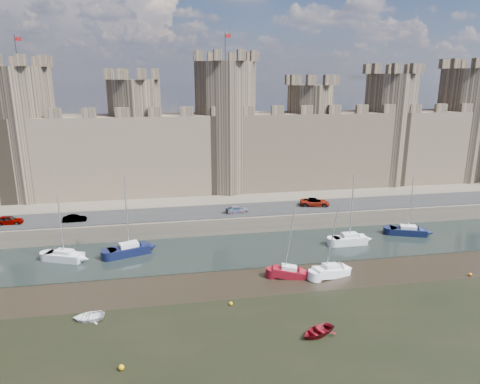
{
  "coord_description": "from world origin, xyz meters",
  "views": [
    {
      "loc": [
        -9.29,
        -29.48,
        22.87
      ],
      "look_at": [
        -0.05,
        22.0,
        8.8
      ],
      "focal_mm": 32.0,
      "sensor_mm": 36.0,
      "label": 1
    }
  ],
  "objects_px": {
    "car_0": "(9,220)",
    "sailboat_4": "(289,272)",
    "sailboat_0": "(64,256)",
    "sailboat_2": "(350,239)",
    "sailboat_1": "(129,249)",
    "car_1": "(75,218)",
    "car_3": "(315,202)",
    "sailboat_5": "(331,271)",
    "sailboat_3": "(408,231)",
    "car_2": "(237,209)"
  },
  "relations": [
    {
      "from": "car_1",
      "to": "sailboat_2",
      "type": "distance_m",
      "value": 39.63
    },
    {
      "from": "car_0",
      "to": "sailboat_1",
      "type": "xyz_separation_m",
      "value": [
        17.16,
        -8.34,
        -2.32
      ]
    },
    {
      "from": "sailboat_0",
      "to": "sailboat_2",
      "type": "height_order",
      "value": "sailboat_2"
    },
    {
      "from": "sailboat_4",
      "to": "sailboat_3",
      "type": "bearing_deg",
      "value": 39.49
    },
    {
      "from": "sailboat_1",
      "to": "sailboat_5",
      "type": "bearing_deg",
      "value": -42.7
    },
    {
      "from": "sailboat_1",
      "to": "sailboat_4",
      "type": "height_order",
      "value": "sailboat_1"
    },
    {
      "from": "sailboat_4",
      "to": "sailboat_2",
      "type": "bearing_deg",
      "value": 50.18
    },
    {
      "from": "sailboat_4",
      "to": "sailboat_5",
      "type": "xyz_separation_m",
      "value": [
        4.98,
        -0.61,
        0.01
      ]
    },
    {
      "from": "sailboat_1",
      "to": "sailboat_3",
      "type": "distance_m",
      "value": 40.51
    },
    {
      "from": "car_1",
      "to": "sailboat_0",
      "type": "bearing_deg",
      "value": 178.61
    },
    {
      "from": "car_3",
      "to": "sailboat_3",
      "type": "distance_m",
      "value": 14.72
    },
    {
      "from": "sailboat_5",
      "to": "car_2",
      "type": "bearing_deg",
      "value": 98.99
    },
    {
      "from": "car_1",
      "to": "sailboat_5",
      "type": "xyz_separation_m",
      "value": [
        32.08,
        -18.4,
        -2.33
      ]
    },
    {
      "from": "car_1",
      "to": "sailboat_2",
      "type": "height_order",
      "value": "sailboat_2"
    },
    {
      "from": "sailboat_4",
      "to": "car_2",
      "type": "bearing_deg",
      "value": 113.53
    },
    {
      "from": "sailboat_3",
      "to": "sailboat_4",
      "type": "bearing_deg",
      "value": -133.62
    },
    {
      "from": "sailboat_0",
      "to": "car_0",
      "type": "bearing_deg",
      "value": 157.85
    },
    {
      "from": "car_3",
      "to": "sailboat_0",
      "type": "distance_m",
      "value": 38.39
    },
    {
      "from": "car_3",
      "to": "sailboat_1",
      "type": "height_order",
      "value": "sailboat_1"
    },
    {
      "from": "car_1",
      "to": "sailboat_0",
      "type": "relative_size",
      "value": 0.36
    },
    {
      "from": "car_0",
      "to": "sailboat_3",
      "type": "relative_size",
      "value": 0.43
    },
    {
      "from": "car_2",
      "to": "sailboat_4",
      "type": "relative_size",
      "value": 0.4
    },
    {
      "from": "car_3",
      "to": "sailboat_5",
      "type": "distance_m",
      "value": 20.56
    },
    {
      "from": "sailboat_2",
      "to": "sailboat_5",
      "type": "height_order",
      "value": "sailboat_2"
    },
    {
      "from": "sailboat_2",
      "to": "sailboat_3",
      "type": "distance_m",
      "value": 10.39
    },
    {
      "from": "car_3",
      "to": "sailboat_5",
      "type": "height_order",
      "value": "sailboat_5"
    },
    {
      "from": "car_3",
      "to": "sailboat_4",
      "type": "height_order",
      "value": "sailboat_4"
    },
    {
      "from": "car_3",
      "to": "sailboat_0",
      "type": "bearing_deg",
      "value": 116.38
    },
    {
      "from": "sailboat_2",
      "to": "sailboat_5",
      "type": "distance_m",
      "value": 10.96
    },
    {
      "from": "car_0",
      "to": "sailboat_1",
      "type": "bearing_deg",
      "value": -115.04
    },
    {
      "from": "car_1",
      "to": "sailboat_4",
      "type": "distance_m",
      "value": 32.5
    },
    {
      "from": "sailboat_3",
      "to": "sailboat_5",
      "type": "distance_m",
      "value": 19.83
    },
    {
      "from": "car_1",
      "to": "sailboat_2",
      "type": "relative_size",
      "value": 0.32
    },
    {
      "from": "car_1",
      "to": "sailboat_2",
      "type": "xyz_separation_m",
      "value": [
        38.42,
        -9.46,
        -2.22
      ]
    },
    {
      "from": "car_0",
      "to": "sailboat_4",
      "type": "height_order",
      "value": "sailboat_4"
    },
    {
      "from": "sailboat_1",
      "to": "sailboat_5",
      "type": "xyz_separation_m",
      "value": [
        23.97,
        -10.57,
        -0.13
      ]
    },
    {
      "from": "car_1",
      "to": "car_3",
      "type": "relative_size",
      "value": 0.68
    },
    {
      "from": "sailboat_0",
      "to": "sailboat_3",
      "type": "height_order",
      "value": "sailboat_0"
    },
    {
      "from": "sailboat_5",
      "to": "car_3",
      "type": "bearing_deg",
      "value": 61.29
    },
    {
      "from": "car_0",
      "to": "car_1",
      "type": "distance_m",
      "value": 9.07
    },
    {
      "from": "sailboat_0",
      "to": "sailboat_1",
      "type": "distance_m",
      "value": 8.11
    },
    {
      "from": "car_0",
      "to": "sailboat_3",
      "type": "height_order",
      "value": "sailboat_3"
    },
    {
      "from": "sailboat_0",
      "to": "sailboat_2",
      "type": "relative_size",
      "value": 0.87
    },
    {
      "from": "car_1",
      "to": "sailboat_5",
      "type": "relative_size",
      "value": 0.34
    },
    {
      "from": "car_1",
      "to": "sailboat_3",
      "type": "distance_m",
      "value": 49.23
    },
    {
      "from": "sailboat_2",
      "to": "sailboat_5",
      "type": "relative_size",
      "value": 1.06
    },
    {
      "from": "sailboat_1",
      "to": "sailboat_2",
      "type": "height_order",
      "value": "sailboat_1"
    },
    {
      "from": "car_0",
      "to": "sailboat_0",
      "type": "relative_size",
      "value": 0.43
    },
    {
      "from": "sailboat_0",
      "to": "sailboat_4",
      "type": "xyz_separation_m",
      "value": [
        27.09,
        -9.55,
        -0.03
      ]
    },
    {
      "from": "sailboat_1",
      "to": "sailboat_2",
      "type": "relative_size",
      "value": 1.04
    }
  ]
}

